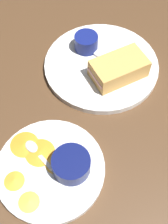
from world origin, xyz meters
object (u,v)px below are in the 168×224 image
at_px(plate_chips_companion, 50,169).
at_px(ramekin_light_gravy, 71,164).
at_px(plate_sandwich_main, 101,65).
at_px(spoon_by_gravy_ramekin, 35,151).
at_px(ramekin_dark_sauce, 86,42).
at_px(spoon_by_dark_ramekin, 102,55).
at_px(sandwich_half_near, 119,69).

bearing_deg(plate_chips_companion, ramekin_light_gravy, 140.19).
xyz_separation_m(plate_sandwich_main, spoon_by_gravy_ramekin, (0.27, 0.10, 0.01)).
xyz_separation_m(ramekin_dark_sauce, spoon_by_dark_ramekin, (-0.01, 0.05, -0.02)).
xyz_separation_m(ramekin_light_gravy, spoon_by_gravy_ramekin, (0.04, -0.08, -0.02)).
distance_m(plate_chips_companion, ramekin_light_gravy, 0.05).
xyz_separation_m(plate_sandwich_main, ramekin_dark_sauce, (-0.00, -0.07, 0.03)).
bearing_deg(ramekin_light_gravy, plate_sandwich_main, -141.95).
distance_m(ramekin_dark_sauce, plate_chips_companion, 0.34).
relative_size(spoon_by_dark_ramekin, spoon_by_gravy_ramekin, 0.99).
xyz_separation_m(spoon_by_dark_ramekin, plate_chips_companion, (0.28, 0.17, -0.01)).
height_order(plate_sandwich_main, spoon_by_gravy_ramekin, spoon_by_gravy_ramekin).
relative_size(sandwich_half_near, plate_chips_companion, 0.64).
bearing_deg(plate_chips_companion, sandwich_half_near, -160.39).
bearing_deg(plate_sandwich_main, plate_chips_companion, 29.90).
distance_m(spoon_by_dark_ramekin, ramekin_light_gravy, 0.31).
bearing_deg(plate_chips_companion, spoon_by_dark_ramekin, -149.06).
height_order(plate_sandwich_main, plate_chips_companion, same).
xyz_separation_m(plate_sandwich_main, spoon_by_dark_ramekin, (-0.02, -0.02, 0.01)).
distance_m(ramekin_light_gravy, spoon_by_gravy_ramekin, 0.09).
bearing_deg(spoon_by_dark_ramekin, plate_chips_companion, 30.94).
relative_size(spoon_by_dark_ramekin, ramekin_light_gravy, 1.28).
height_order(plate_chips_companion, ramekin_light_gravy, ramekin_light_gravy).
xyz_separation_m(ramekin_dark_sauce, plate_chips_companion, (0.26, 0.22, -0.03)).
relative_size(ramekin_dark_sauce, spoon_by_dark_ramekin, 0.62).
relative_size(plate_chips_companion, spoon_by_gravy_ramekin, 2.25).
bearing_deg(spoon_by_gravy_ramekin, spoon_by_dark_ramekin, -157.16).
distance_m(sandwich_half_near, ramekin_light_gravy, 0.27).
bearing_deg(spoon_by_dark_ramekin, spoon_by_gravy_ramekin, 22.84).
bearing_deg(ramekin_light_gravy, sandwich_half_near, -152.23).
relative_size(plate_sandwich_main, ramekin_dark_sauce, 4.76).
distance_m(plate_sandwich_main, ramekin_light_gravy, 0.29).
relative_size(ramekin_light_gravy, spoon_by_gravy_ramekin, 0.78).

